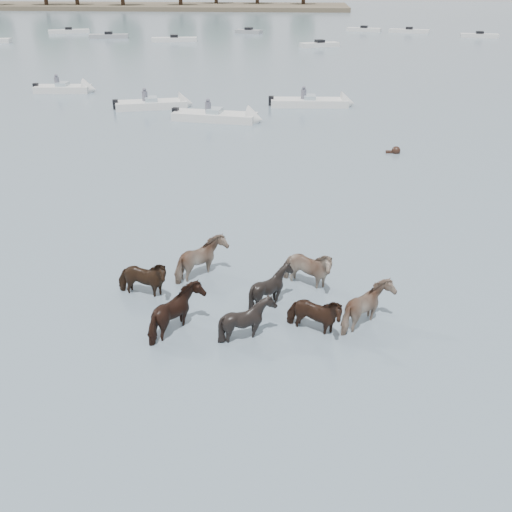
{
  "coord_description": "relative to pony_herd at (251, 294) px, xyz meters",
  "views": [
    {
      "loc": [
        1.06,
        -11.47,
        8.0
      ],
      "look_at": [
        -0.21,
        2.51,
        1.1
      ],
      "focal_mm": 40.26,
      "sensor_mm": 36.0,
      "label": 1
    }
  ],
  "objects": [
    {
      "name": "motorboat_c",
      "position": [
        2.14,
        26.52,
        -0.23
      ],
      "size": [
        5.84,
        1.96,
        1.92
      ],
      "rotation": [
        0.0,
        0.0,
        0.06
      ],
      "color": "silver",
      "rests_on": "ground"
    },
    {
      "name": "ground",
      "position": [
        0.26,
        -1.56,
        -0.45
      ],
      "size": [
        400.0,
        400.0,
        0.0
      ],
      "primitive_type": "plane",
      "color": "#4B5C6B",
      "rests_on": "ground"
    },
    {
      "name": "shoreline",
      "position": [
        -69.74,
        148.44,
        0.05
      ],
      "size": [
        160.0,
        30.0,
        1.0
      ],
      "primitive_type": "cube",
      "color": "#4C4233",
      "rests_on": "ground"
    },
    {
      "name": "pony_herd",
      "position": [
        0.0,
        0.0,
        0.0
      ],
      "size": [
        7.63,
        4.49,
        1.43
      ],
      "color": "black",
      "rests_on": "ground"
    },
    {
      "name": "motorboat_a",
      "position": [
        -8.39,
        25.07,
        -0.22
      ],
      "size": [
        5.34,
        3.04,
        1.92
      ],
      "rotation": [
        0.0,
        0.0,
        0.3
      ],
      "color": "silver",
      "rests_on": "ground"
    },
    {
      "name": "motorboat_f",
      "position": [
        -16.53,
        30.01,
        -0.22
      ],
      "size": [
        4.75,
        2.01,
        1.92
      ],
      "rotation": [
        0.0,
        0.0,
        0.09
      ],
      "color": "silver",
      "rests_on": "ground"
    },
    {
      "name": "motorboat_b",
      "position": [
        -3.57,
        21.56,
        -0.23
      ],
      "size": [
        5.77,
        2.36,
        1.92
      ],
      "rotation": [
        0.0,
        0.0,
        -0.14
      ],
      "color": "silver",
      "rests_on": "ground"
    },
    {
      "name": "distant_flotilla",
      "position": [
        -0.91,
        71.59,
        -0.19
      ],
      "size": [
        104.45,
        25.58,
        0.93
      ],
      "color": "gray",
      "rests_on": "ground"
    },
    {
      "name": "swimming_pony",
      "position": [
        5.71,
        15.43,
        -0.35
      ],
      "size": [
        0.72,
        0.44,
        0.44
      ],
      "color": "black",
      "rests_on": "ground"
    }
  ]
}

